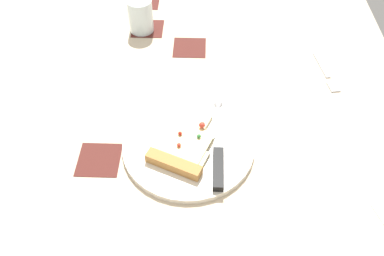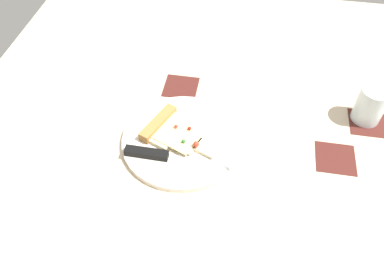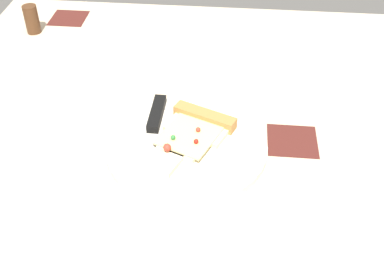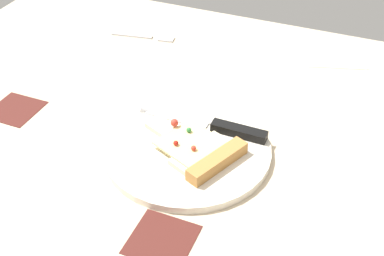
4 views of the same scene
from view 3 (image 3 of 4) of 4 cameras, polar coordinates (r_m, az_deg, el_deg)
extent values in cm
cube|color=#C6B293|center=(84.86, 4.92, -5.75)|extent=(126.02, 126.02, 3.00)
cube|color=#4C1E19|center=(134.32, -14.11, 12.20)|extent=(9.00, 9.00, 0.20)
cube|color=#4C1E19|center=(91.24, 11.54, -1.54)|extent=(9.00, 9.00, 0.20)
cylinder|color=silver|center=(87.22, -0.65, -2.12)|extent=(28.63, 28.63, 1.35)
cube|color=beige|center=(89.14, 0.60, -0.07)|extent=(9.83, 12.47, 1.00)
cube|color=beige|center=(85.47, -1.15, -2.11)|extent=(7.98, 8.82, 1.00)
cube|color=beige|center=(82.30, -2.87, -4.12)|extent=(6.20, 5.35, 1.00)
cube|color=#EDD88C|center=(86.70, -0.34, -0.83)|extent=(12.81, 12.38, 0.30)
cube|color=#B27A3D|center=(90.86, 1.49, 1.27)|extent=(7.10, 12.06, 2.20)
sphere|color=red|center=(86.97, 0.72, -0.18)|extent=(0.88, 0.88, 0.88)
sphere|color=red|center=(83.03, -2.90, -2.27)|extent=(1.37, 1.37, 1.37)
sphere|color=#2D7A38|center=(85.36, -2.21, -1.10)|extent=(0.88, 0.88, 0.88)
sphere|color=#B21E14|center=(84.51, 0.48, -1.56)|extent=(0.86, 0.86, 0.86)
cube|color=silver|center=(83.86, -5.44, -3.61)|extent=(12.02, 2.14, 0.30)
cone|color=silver|center=(79.67, -6.23, -6.52)|extent=(2.02, 2.02, 2.00)
cube|color=black|center=(92.45, -4.12, 1.70)|extent=(10.02, 2.32, 1.60)
cylinder|color=#4C2D19|center=(128.22, -18.10, 11.90)|extent=(3.43, 3.43, 6.96)
camera|label=1|loc=(1.21, 1.12, 43.90)|focal=37.40mm
camera|label=2|loc=(0.86, -58.76, 34.08)|focal=37.03mm
camera|label=4|loc=(1.05, 42.44, 30.03)|focal=47.06mm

